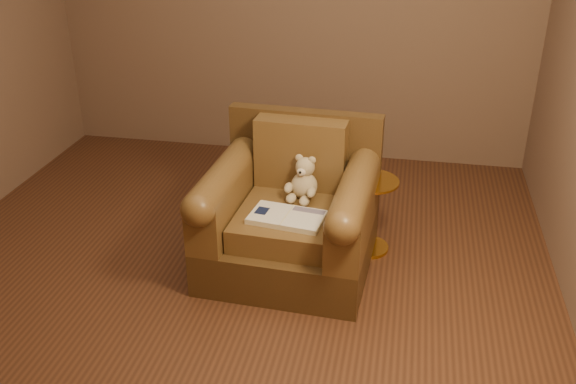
# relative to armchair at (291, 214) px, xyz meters

# --- Properties ---
(floor) EXTENTS (4.00, 4.00, 0.00)m
(floor) POSITION_rel_armchair_xyz_m (-0.35, -0.19, -0.35)
(floor) COLOR #522E1C
(floor) RESTS_ON ground
(armchair) EXTENTS (1.04, 1.00, 0.90)m
(armchair) POSITION_rel_armchair_xyz_m (0.00, 0.00, 0.00)
(armchair) COLOR #4C3419
(armchair) RESTS_ON floor
(teddy_bear) EXTENTS (0.20, 0.24, 0.28)m
(teddy_bear) POSITION_rel_armchair_xyz_m (0.06, 0.08, 0.19)
(teddy_bear) COLOR tan
(teddy_bear) RESTS_ON armchair
(guidebook) EXTENTS (0.46, 0.31, 0.03)m
(guidebook) POSITION_rel_armchair_xyz_m (0.02, -0.22, 0.10)
(guidebook) COLOR beige
(guidebook) RESTS_ON armchair
(side_table) EXTENTS (0.36, 0.36, 0.50)m
(side_table) POSITION_rel_armchair_xyz_m (0.46, 0.26, -0.08)
(side_table) COLOR gold
(side_table) RESTS_ON floor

